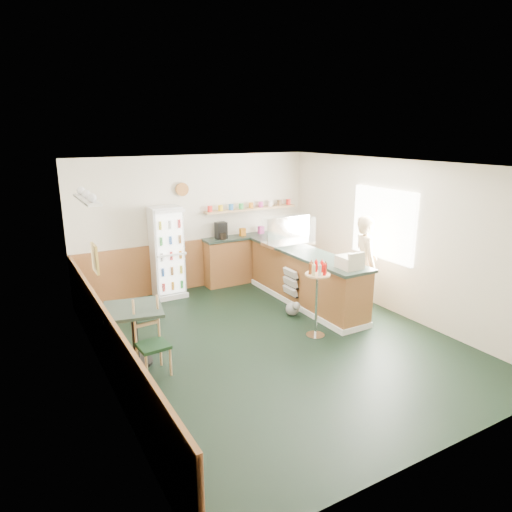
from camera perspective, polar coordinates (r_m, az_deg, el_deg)
ground at (r=7.22m, az=2.23°, el=-10.51°), size 6.00×6.00×0.00m
room_envelope at (r=7.21m, az=-2.25°, el=2.31°), size 5.04×6.02×2.72m
service_counter at (r=8.58m, az=6.15°, el=-2.99°), size 0.68×3.01×1.01m
back_counter at (r=9.87m, az=-0.45°, el=0.09°), size 2.24×0.42×1.69m
drinks_fridge at (r=8.97m, az=-11.01°, el=0.45°), size 0.58×0.52×1.77m
display_case at (r=8.82m, az=4.09°, el=3.10°), size 0.96×0.50×0.54m
cash_register at (r=7.50m, az=11.62°, el=-0.76°), size 0.35×0.37×0.20m
shopkeeper at (r=8.29m, az=13.45°, el=-1.01°), size 0.61×0.70×1.74m
condiment_stand at (r=7.13m, az=7.64°, el=-3.95°), size 0.39×0.39×1.21m
newspaper_rack at (r=8.35m, az=4.32°, el=-3.34°), size 0.09×0.42×0.50m
cafe_table at (r=6.53m, az=-14.97°, el=-8.29°), size 0.90×0.90×0.84m
cafe_chair at (r=6.31m, az=-13.05°, el=-9.52°), size 0.42×0.42×1.04m
dog_doorstop at (r=8.10m, az=4.65°, el=-6.54°), size 0.24×0.31×0.29m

